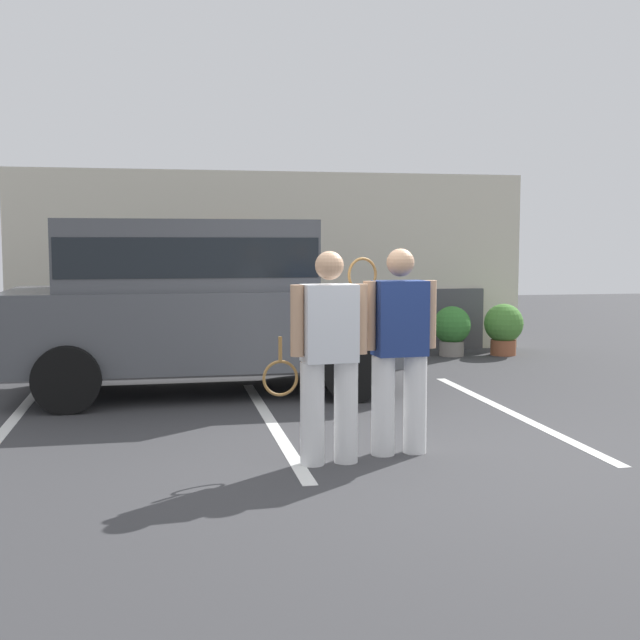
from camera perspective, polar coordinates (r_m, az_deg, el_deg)
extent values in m
plane|color=#38383A|center=(7.00, 4.62, -9.45)|extent=(40.00, 40.00, 0.00)
cube|color=silver|center=(8.35, -21.24, -7.35)|extent=(0.12, 4.40, 0.01)
cube|color=silver|center=(8.28, -3.42, -7.10)|extent=(0.12, 4.40, 0.01)
cube|color=silver|center=(8.97, 13.07, -6.25)|extent=(0.12, 4.40, 0.01)
cube|color=beige|center=(13.40, -3.15, 3.98)|extent=(8.37, 0.30, 2.94)
cube|color=#4C4C51|center=(13.25, -3.01, -0.17)|extent=(7.03, 0.10, 1.03)
cube|color=brown|center=(13.12, -5.88, 2.10)|extent=(0.90, 0.06, 2.10)
cube|color=#4C4F54|center=(9.91, -7.78, -0.41)|extent=(4.62, 1.94, 0.90)
cube|color=#4C4F54|center=(9.85, -9.30, 4.49)|extent=(2.92, 1.79, 0.80)
cube|color=black|center=(9.85, -9.30, 4.37)|extent=(2.86, 1.81, 0.44)
cylinder|color=black|center=(11.10, -0.07, -2.03)|extent=(0.72, 0.27, 0.72)
cylinder|color=black|center=(9.27, 2.27, -3.51)|extent=(0.72, 0.27, 0.72)
cylinder|color=black|center=(10.92, -16.23, -2.37)|extent=(0.72, 0.27, 0.72)
cylinder|color=black|center=(9.05, -17.20, -3.96)|extent=(0.72, 0.27, 0.72)
cylinder|color=white|center=(6.72, 1.81, -6.39)|extent=(0.20, 0.20, 0.84)
cylinder|color=white|center=(6.64, -0.54, -6.53)|extent=(0.20, 0.20, 0.84)
cube|color=silver|center=(6.57, 0.65, -0.22)|extent=(0.45, 0.30, 0.62)
sphere|color=tan|center=(6.54, 0.66, 3.81)|extent=(0.23, 0.23, 0.23)
cylinder|color=tan|center=(6.65, 2.86, 0.07)|extent=(0.11, 0.11, 0.57)
cylinder|color=tan|center=(6.50, -1.61, -0.05)|extent=(0.11, 0.11, 0.57)
torus|color=olive|center=(6.57, -2.78, -4.07)|extent=(0.37, 0.06, 0.37)
cylinder|color=olive|center=(6.54, -2.78, -2.03)|extent=(0.03, 0.03, 0.20)
cylinder|color=white|center=(7.07, 6.62, -5.81)|extent=(0.20, 0.20, 0.85)
cylinder|color=white|center=(6.97, 4.41, -5.95)|extent=(0.20, 0.20, 0.85)
cube|color=navy|center=(6.91, 5.58, 0.13)|extent=(0.45, 0.30, 0.63)
sphere|color=tan|center=(6.89, 5.61, 4.00)|extent=(0.23, 0.23, 0.23)
cylinder|color=tan|center=(7.01, 7.65, 0.40)|extent=(0.11, 0.11, 0.58)
cylinder|color=tan|center=(6.82, 3.45, 0.30)|extent=(0.11, 0.11, 0.58)
torus|color=olive|center=(6.83, 2.97, 3.15)|extent=(0.28, 0.13, 0.29)
cylinder|color=olive|center=(6.85, 2.96, 1.19)|extent=(0.03, 0.03, 0.20)
cylinder|color=gray|center=(13.23, 9.13, -1.96)|extent=(0.39, 0.39, 0.24)
sphere|color=#387F33|center=(13.19, 9.15, -0.35)|extent=(0.60, 0.60, 0.60)
cylinder|color=#9E5638|center=(13.48, 12.62, -1.87)|extent=(0.40, 0.40, 0.25)
sphere|color=#4C8C38|center=(13.44, 12.65, -0.22)|extent=(0.63, 0.63, 0.63)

